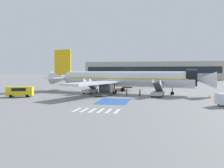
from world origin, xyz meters
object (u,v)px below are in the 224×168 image
at_px(fuel_tanker, 118,81).
at_px(ground_crew_1, 140,92).
at_px(boarding_stairs_aft, 90,90).
at_px(traffic_cone_1, 210,97).
at_px(boarding_stairs_forward, 158,92).
at_px(ground_crew_0, 114,91).
at_px(terminal_building, 151,71).
at_px(service_van_0, 20,91).
at_px(traffic_cone_0, 82,94).
at_px(traffic_cone_2, 61,93).
at_px(airliner, 122,79).
at_px(baggage_cart, 101,95).
at_px(ground_crew_2, 127,91).

height_order(fuel_tanker, ground_crew_1, fuel_tanker).
distance_m(boarding_stairs_aft, traffic_cone_1, 27.51).
relative_size(boarding_stairs_forward, traffic_cone_1, 8.45).
bearing_deg(ground_crew_0, terminal_building, -145.75).
bearing_deg(ground_crew_0, ground_crew_1, 125.21).
relative_size(service_van_0, ground_crew_1, 3.41).
relative_size(ground_crew_1, traffic_cone_0, 2.43).
distance_m(boarding_stairs_forward, ground_crew_1, 3.99).
bearing_deg(traffic_cone_2, service_van_0, -129.18).
distance_m(airliner, baggage_cart, 10.21).
distance_m(service_van_0, traffic_cone_1, 40.49).
xyz_separation_m(boarding_stairs_aft, service_van_0, (-12.87, -9.97, 0.35)).
relative_size(boarding_stairs_aft, traffic_cone_0, 7.91).
distance_m(fuel_tanker, traffic_cone_2, 33.04).
distance_m(baggage_cart, terminal_building, 96.89).
bearing_deg(baggage_cart, terminal_building, 25.15).
bearing_deg(ground_crew_2, traffic_cone_2, 1.29).
bearing_deg(boarding_stairs_forward, boarding_stairs_aft, 180.00).
relative_size(ground_crew_1, ground_crew_2, 0.99).
bearing_deg(airliner, boarding_stairs_forward, 65.82).
height_order(airliner, boarding_stairs_forward, airliner).
distance_m(fuel_tanker, service_van_0, 42.04).
relative_size(ground_crew_0, traffic_cone_1, 2.59).
xyz_separation_m(baggage_cart, ground_crew_2, (5.24, 3.59, 0.73)).
bearing_deg(terminal_building, boarding_stairs_forward, -88.13).
xyz_separation_m(boarding_stairs_forward, terminal_building, (-3.06, 93.68, 4.76)).
height_order(boarding_stairs_forward, baggage_cart, boarding_stairs_forward).
height_order(airliner, ground_crew_0, airliner).
bearing_deg(traffic_cone_2, airliner, 20.88).
bearing_deg(boarding_stairs_aft, fuel_tanker, 97.70).
xyz_separation_m(airliner, service_van_0, (-20.55, -13.01, -2.27)).
xyz_separation_m(ground_crew_2, traffic_cone_1, (17.68, -1.80, -0.66)).
xyz_separation_m(fuel_tanker, baggage_cart, (2.33, -35.35, -1.51)).
xyz_separation_m(ground_crew_0, traffic_cone_2, (-13.39, 0.21, -0.73)).
relative_size(baggage_cart, terminal_building, 0.04).
distance_m(service_van_0, ground_crew_2, 23.63).
xyz_separation_m(fuel_tanker, ground_crew_1, (10.70, -32.39, -0.79)).
bearing_deg(terminal_building, airliner, -93.85).
relative_size(ground_crew_1, traffic_cone_2, 3.53).
bearing_deg(service_van_0, traffic_cone_1, -99.78).
bearing_deg(airliner, traffic_cone_2, -57.65).
height_order(fuel_tanker, ground_crew_2, fuel_tanker).
height_order(boarding_stairs_aft, ground_crew_1, boarding_stairs_aft).
xyz_separation_m(baggage_cart, traffic_cone_0, (-4.94, 1.75, 0.09)).
height_order(fuel_tanker, traffic_cone_0, fuel_tanker).
bearing_deg(ground_crew_2, fuel_tanker, -75.58).
xyz_separation_m(boarding_stairs_aft, ground_crew_0, (6.63, -2.68, -0.01)).
relative_size(traffic_cone_0, terminal_building, 0.01).
xyz_separation_m(boarding_stairs_forward, traffic_cone_1, (10.57, -0.81, -0.66)).
bearing_deg(baggage_cart, boarding_stairs_forward, -47.44).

